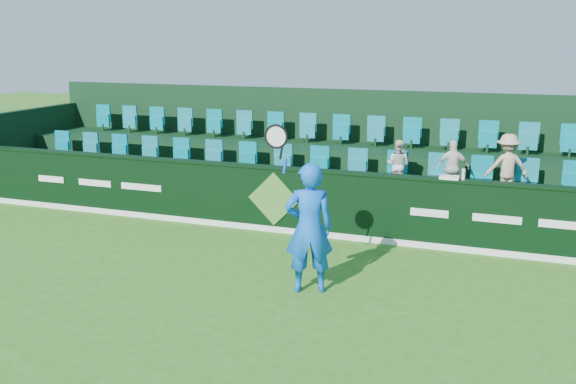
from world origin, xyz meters
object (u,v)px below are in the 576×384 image
at_px(tennis_player, 309,227).
at_px(drinks_bottle, 463,174).
at_px(spectator_middle, 453,167).
at_px(spectator_right, 507,166).
at_px(spectator_left, 398,165).
at_px(towel, 449,177).

xyz_separation_m(tennis_player, drinks_bottle, (2.04, 2.82, 0.42)).
distance_m(spectator_middle, drinks_bottle, 1.16).
bearing_deg(spectator_right, spectator_left, -17.77).
distance_m(spectator_right, towel, 1.48).
xyz_separation_m(spectator_left, towel, (1.15, -1.12, 0.05)).
relative_size(towel, drinks_bottle, 1.69).
bearing_deg(spectator_middle, drinks_bottle, 94.38).
distance_m(spectator_left, drinks_bottle, 1.79).
distance_m(spectator_left, spectator_middle, 1.10).
xyz_separation_m(tennis_player, spectator_right, (2.76, 3.94, 0.40)).
relative_size(tennis_player, towel, 7.66).
xyz_separation_m(spectator_right, towel, (-0.97, -1.12, -0.06)).
height_order(spectator_right, drinks_bottle, spectator_right).
relative_size(tennis_player, spectator_middle, 2.43).
height_order(spectator_left, spectator_middle, spectator_middle).
bearing_deg(tennis_player, spectator_middle, 66.18).
height_order(spectator_left, towel, spectator_left).
height_order(tennis_player, spectator_left, tennis_player).
relative_size(spectator_right, towel, 3.68).
relative_size(spectator_left, spectator_middle, 0.96).
height_order(tennis_player, spectator_middle, tennis_player).
bearing_deg(towel, drinks_bottle, 0.00).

